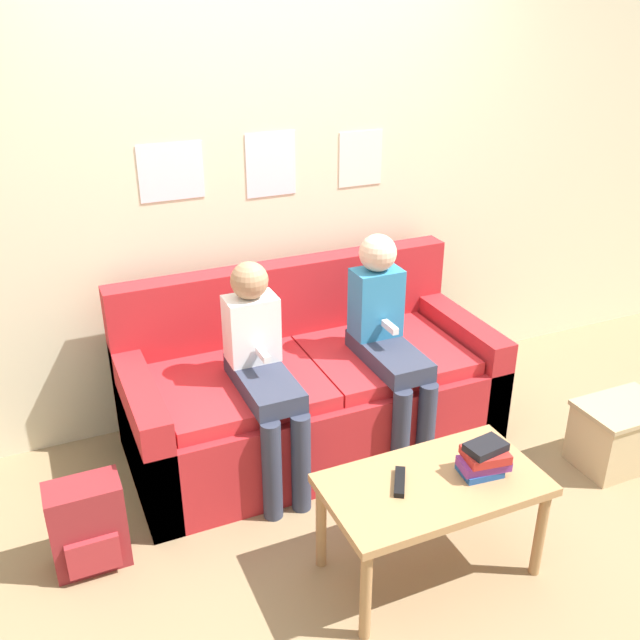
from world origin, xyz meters
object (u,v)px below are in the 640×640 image
person_right (388,336)px  storage_box (619,434)px  coffee_table (433,493)px  person_left (263,368)px  tv_remote (400,482)px  backpack (88,526)px  couch (309,391)px

person_right → storage_box: bearing=-31.4°
coffee_table → person_left: bearing=115.5°
coffee_table → person_left: 0.96m
person_left → tv_remote: (0.27, -0.81, -0.15)m
backpack → person_right: bearing=9.7°
couch → coffee_table: (0.08, -1.05, 0.09)m
coffee_table → person_right: bearing=73.5°
backpack → person_left: bearing=16.2°
coffee_table → couch: bearing=94.6°
tv_remote → couch: bearing=118.6°
couch → person_left: person_left is taller
tv_remote → backpack: tv_remote is taller
tv_remote → storage_box: size_ratio=0.38×
coffee_table → tv_remote: size_ratio=5.23×
couch → backpack: couch is taller
coffee_table → person_left: size_ratio=0.80×
storage_box → backpack: size_ratio=1.10×
coffee_table → person_left: person_left is taller
person_right → storage_box: size_ratio=2.56×
coffee_table → person_right: person_right is taller
person_left → backpack: size_ratio=2.72×
person_left → storage_box: size_ratio=2.46×
person_left → tv_remote: person_left is taller
person_left → person_right: size_ratio=0.96×
backpack → tv_remote: bearing=-26.1°
person_right → backpack: (-1.52, -0.26, -0.45)m
coffee_table → person_right: 0.92m
coffee_table → tv_remote: bearing=164.0°
couch → person_right: person_right is taller
tv_remote → coffee_table: bearing=15.4°
storage_box → backpack: 2.55m
person_left → storage_box: bearing=-20.0°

